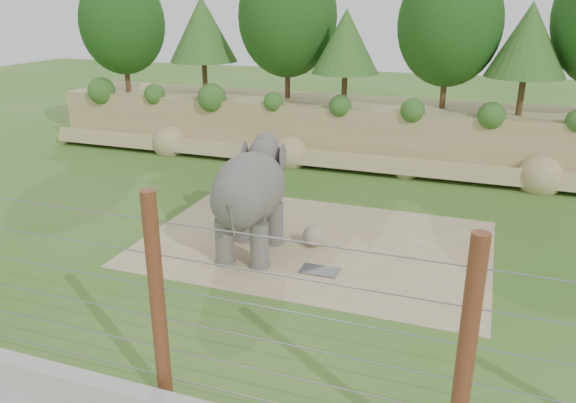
% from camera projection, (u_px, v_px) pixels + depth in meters
% --- Properties ---
extents(ground, '(90.00, 90.00, 0.00)m').
position_uv_depth(ground, '(261.00, 286.00, 14.15)').
color(ground, '#30671A').
rests_on(ground, ground).
extents(back_embankment, '(30.00, 5.52, 8.77)m').
position_uv_depth(back_embankment, '(386.00, 70.00, 23.82)').
color(back_embankment, '#998B57').
rests_on(back_embankment, ground).
extents(dirt_patch, '(10.00, 7.00, 0.02)m').
position_uv_depth(dirt_patch, '(315.00, 243.00, 16.64)').
color(dirt_patch, tan).
rests_on(dirt_patch, ground).
extents(drain_grate, '(1.00, 0.60, 0.03)m').
position_uv_depth(drain_grate, '(320.00, 271.00, 14.90)').
color(drain_grate, '#262628').
rests_on(drain_grate, dirt_patch).
extents(elephant, '(2.02, 3.92, 3.04)m').
position_uv_depth(elephant, '(250.00, 203.00, 15.49)').
color(elephant, '#5A5551').
rests_on(elephant, ground).
extents(stone_ball, '(0.61, 0.61, 0.61)m').
position_uv_depth(stone_ball, '(313.00, 236.00, 16.34)').
color(stone_ball, gray).
rests_on(stone_ball, dirt_patch).
extents(barrier_fence, '(20.26, 0.26, 4.00)m').
position_uv_depth(barrier_fence, '(158.00, 302.00, 9.49)').
color(barrier_fence, '#512714').
rests_on(barrier_fence, ground).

